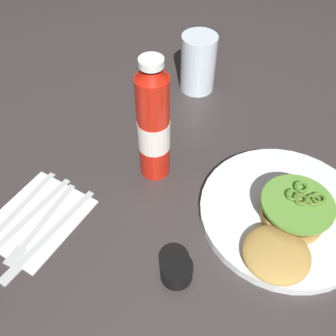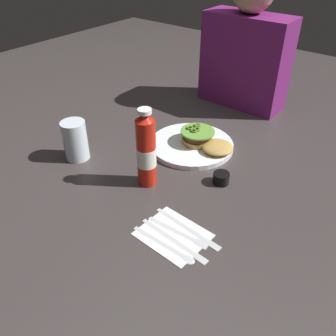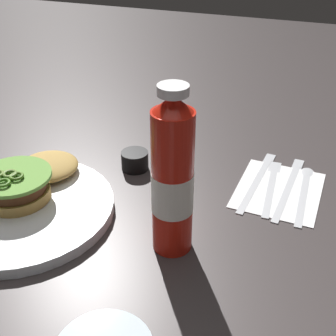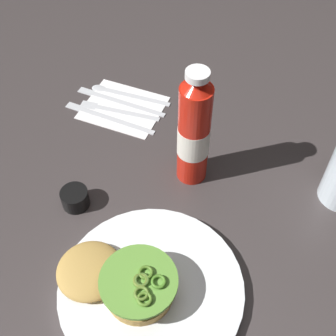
{
  "view_description": "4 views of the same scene",
  "coord_description": "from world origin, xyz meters",
  "px_view_note": "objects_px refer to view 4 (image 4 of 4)",
  "views": [
    {
      "loc": [
        0.46,
        0.17,
        0.56
      ],
      "look_at": [
        0.07,
        -0.04,
        0.07
      ],
      "focal_mm": 40.9,
      "sensor_mm": 36.0,
      "label": 1
    },
    {
      "loc": [
        0.62,
        -0.72,
        0.67
      ],
      "look_at": [
        0.11,
        -0.07,
        0.08
      ],
      "focal_mm": 37.85,
      "sensor_mm": 36.0,
      "label": 2
    },
    {
      "loc": [
        -0.43,
        -0.25,
        0.44
      ],
      "look_at": [
        0.13,
        -0.04,
        0.07
      ],
      "focal_mm": 47.38,
      "sensor_mm": 36.0,
      "label": 3
    },
    {
      "loc": [
        -0.1,
        0.44,
        0.68
      ],
      "look_at": [
        0.07,
        -0.05,
        0.04
      ],
      "focal_mm": 47.84,
      "sensor_mm": 36.0,
      "label": 4
    }
  ],
  "objects_px": {
    "burger_sandwich": "(121,280)",
    "spoon_utensil": "(119,92)",
    "dinner_plate": "(151,289)",
    "condiment_cup": "(75,198)",
    "fork_utensil": "(112,109)",
    "ketchup_bottle": "(194,133)",
    "butter_knife": "(115,99)",
    "steak_knife": "(104,115)",
    "napkin": "(123,107)"
  },
  "relations": [
    {
      "from": "dinner_plate",
      "to": "spoon_utensil",
      "type": "height_order",
      "value": "dinner_plate"
    },
    {
      "from": "ketchup_bottle",
      "to": "spoon_utensil",
      "type": "relative_size",
      "value": 1.31
    },
    {
      "from": "burger_sandwich",
      "to": "spoon_utensil",
      "type": "relative_size",
      "value": 1.05
    },
    {
      "from": "burger_sandwich",
      "to": "fork_utensil",
      "type": "bearing_deg",
      "value": -63.84
    },
    {
      "from": "dinner_plate",
      "to": "spoon_utensil",
      "type": "relative_size",
      "value": 1.55
    },
    {
      "from": "dinner_plate",
      "to": "fork_utensil",
      "type": "distance_m",
      "value": 0.43
    },
    {
      "from": "dinner_plate",
      "to": "spoon_utensil",
      "type": "bearing_deg",
      "value": -60.52
    },
    {
      "from": "napkin",
      "to": "spoon_utensil",
      "type": "distance_m",
      "value": 0.05
    },
    {
      "from": "butter_knife",
      "to": "condiment_cup",
      "type": "bearing_deg",
      "value": 99.21
    },
    {
      "from": "steak_knife",
      "to": "fork_utensil",
      "type": "bearing_deg",
      "value": -111.19
    },
    {
      "from": "napkin",
      "to": "ketchup_bottle",
      "type": "bearing_deg",
      "value": 147.38
    },
    {
      "from": "fork_utensil",
      "to": "steak_knife",
      "type": "relative_size",
      "value": 0.85
    },
    {
      "from": "dinner_plate",
      "to": "butter_knife",
      "type": "distance_m",
      "value": 0.46
    },
    {
      "from": "condiment_cup",
      "to": "dinner_plate",
      "type": "bearing_deg",
      "value": 149.26
    },
    {
      "from": "burger_sandwich",
      "to": "steak_knife",
      "type": "height_order",
      "value": "burger_sandwich"
    },
    {
      "from": "burger_sandwich",
      "to": "butter_knife",
      "type": "height_order",
      "value": "burger_sandwich"
    },
    {
      "from": "spoon_utensil",
      "to": "dinner_plate",
      "type": "bearing_deg",
      "value": 119.48
    },
    {
      "from": "napkin",
      "to": "spoon_utensil",
      "type": "relative_size",
      "value": 0.89
    },
    {
      "from": "condiment_cup",
      "to": "steak_knife",
      "type": "relative_size",
      "value": 0.24
    },
    {
      "from": "burger_sandwich",
      "to": "napkin",
      "type": "relative_size",
      "value": 1.18
    },
    {
      "from": "spoon_utensil",
      "to": "fork_utensil",
      "type": "xyz_separation_m",
      "value": [
        -0.01,
        0.06,
        0.0
      ]
    },
    {
      "from": "condiment_cup",
      "to": "napkin",
      "type": "distance_m",
      "value": 0.27
    },
    {
      "from": "dinner_plate",
      "to": "fork_utensil",
      "type": "relative_size",
      "value": 1.61
    },
    {
      "from": "spoon_utensil",
      "to": "butter_knife",
      "type": "height_order",
      "value": "same"
    },
    {
      "from": "fork_utensil",
      "to": "steak_knife",
      "type": "height_order",
      "value": "same"
    },
    {
      "from": "condiment_cup",
      "to": "butter_knife",
      "type": "height_order",
      "value": "condiment_cup"
    },
    {
      "from": "condiment_cup",
      "to": "spoon_utensil",
      "type": "relative_size",
      "value": 0.27
    },
    {
      "from": "spoon_utensil",
      "to": "condiment_cup",
      "type": "bearing_deg",
      "value": 98.67
    },
    {
      "from": "fork_utensil",
      "to": "napkin",
      "type": "bearing_deg",
      "value": -141.96
    },
    {
      "from": "ketchup_bottle",
      "to": "butter_knife",
      "type": "bearing_deg",
      "value": -32.5
    },
    {
      "from": "burger_sandwich",
      "to": "napkin",
      "type": "distance_m",
      "value": 0.43
    },
    {
      "from": "napkin",
      "to": "fork_utensil",
      "type": "xyz_separation_m",
      "value": [
        0.02,
        0.01,
        0.0
      ]
    },
    {
      "from": "napkin",
      "to": "steak_knife",
      "type": "bearing_deg",
      "value": 54.02
    },
    {
      "from": "condiment_cup",
      "to": "steak_knife",
      "type": "bearing_deg",
      "value": -77.93
    },
    {
      "from": "dinner_plate",
      "to": "ketchup_bottle",
      "type": "distance_m",
      "value": 0.27
    },
    {
      "from": "napkin",
      "to": "spoon_utensil",
      "type": "bearing_deg",
      "value": -56.8
    },
    {
      "from": "condiment_cup",
      "to": "fork_utensil",
      "type": "height_order",
      "value": "condiment_cup"
    },
    {
      "from": "condiment_cup",
      "to": "spoon_utensil",
      "type": "distance_m",
      "value": 0.31
    },
    {
      "from": "dinner_plate",
      "to": "condiment_cup",
      "type": "height_order",
      "value": "condiment_cup"
    },
    {
      "from": "burger_sandwich",
      "to": "condiment_cup",
      "type": "xyz_separation_m",
      "value": [
        0.15,
        -0.13,
        -0.02
      ]
    },
    {
      "from": "burger_sandwich",
      "to": "fork_utensil",
      "type": "height_order",
      "value": "burger_sandwich"
    },
    {
      "from": "ketchup_bottle",
      "to": "steak_knife",
      "type": "bearing_deg",
      "value": -21.0
    },
    {
      "from": "condiment_cup",
      "to": "steak_knife",
      "type": "height_order",
      "value": "condiment_cup"
    },
    {
      "from": "spoon_utensil",
      "to": "butter_knife",
      "type": "relative_size",
      "value": 0.88
    },
    {
      "from": "burger_sandwich",
      "to": "napkin",
      "type": "height_order",
      "value": "burger_sandwich"
    },
    {
      "from": "dinner_plate",
      "to": "burger_sandwich",
      "type": "bearing_deg",
      "value": 18.23
    },
    {
      "from": "condiment_cup",
      "to": "fork_utensil",
      "type": "xyz_separation_m",
      "value": [
        0.04,
        -0.25,
        -0.01
      ]
    },
    {
      "from": "napkin",
      "to": "fork_utensil",
      "type": "bearing_deg",
      "value": 38.04
    },
    {
      "from": "dinner_plate",
      "to": "burger_sandwich",
      "type": "relative_size",
      "value": 1.49
    },
    {
      "from": "ketchup_bottle",
      "to": "burger_sandwich",
      "type": "bearing_deg",
      "value": 83.31
    }
  ]
}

